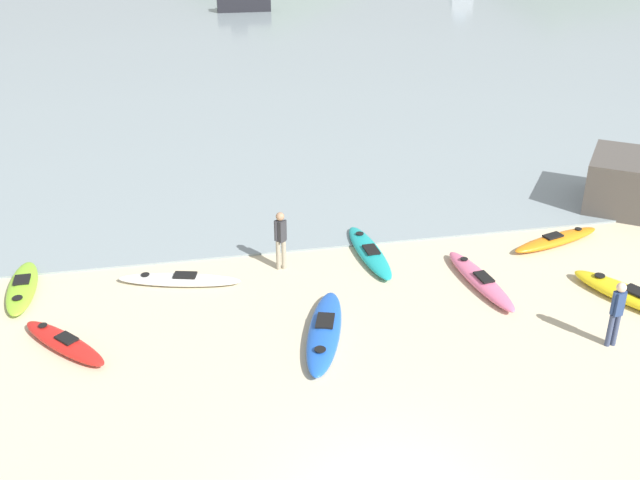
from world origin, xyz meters
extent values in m
cube|color=gray|center=(0.00, 44.84, 0.03)|extent=(160.00, 70.00, 0.06)
ellipsoid|color=blue|center=(-0.10, 5.43, 0.16)|extent=(1.76, 3.61, 0.32)
cube|color=black|center=(-0.05, 5.59, 0.35)|extent=(0.58, 0.73, 0.05)
cylinder|color=black|center=(-0.39, 4.49, 0.34)|extent=(0.26, 0.26, 0.02)
ellipsoid|color=orange|center=(7.47, 8.84, 0.14)|extent=(3.14, 1.49, 0.28)
cube|color=black|center=(7.32, 8.79, 0.31)|extent=(0.63, 0.47, 0.05)
cylinder|color=black|center=(8.29, 9.10, 0.29)|extent=(0.20, 0.20, 0.02)
ellipsoid|color=red|center=(-5.98, 6.14, 0.16)|extent=(2.27, 2.48, 0.32)
cube|color=black|center=(-5.89, 6.03, 0.34)|extent=(0.57, 0.58, 0.05)
cylinder|color=black|center=(-6.49, 6.71, 0.33)|extent=(0.20, 0.20, 0.02)
ellipsoid|color=teal|center=(1.96, 9.16, 0.14)|extent=(0.84, 3.36, 0.28)
cube|color=black|center=(1.96, 8.99, 0.30)|extent=(0.39, 0.62, 0.05)
cylinder|color=black|center=(1.90, 10.07, 0.29)|extent=(0.23, 0.23, 0.02)
ellipsoid|color=yellow|center=(7.74, 5.50, 0.18)|extent=(2.10, 3.17, 0.35)
cube|color=black|center=(7.81, 5.36, 0.38)|extent=(0.63, 0.70, 0.05)
cylinder|color=black|center=(7.35, 6.28, 0.37)|extent=(0.27, 0.27, 0.02)
ellipsoid|color=#E5668C|center=(4.38, 7.01, 0.16)|extent=(0.97, 3.36, 0.31)
cube|color=black|center=(4.40, 6.84, 0.34)|extent=(0.39, 0.63, 0.05)
cylinder|color=black|center=(4.27, 7.91, 0.33)|extent=(0.21, 0.21, 0.02)
ellipsoid|color=#8CCC2D|center=(-7.30, 9.00, 0.13)|extent=(0.79, 2.84, 0.27)
cube|color=black|center=(-7.31, 9.14, 0.29)|extent=(0.41, 0.52, 0.05)
cylinder|color=black|center=(-7.28, 8.22, 0.28)|extent=(0.25, 0.25, 0.02)
ellipsoid|color=white|center=(-3.33, 8.64, 0.12)|extent=(3.30, 1.39, 0.24)
cube|color=black|center=(-3.17, 8.60, 0.27)|extent=(0.65, 0.47, 0.05)
cylinder|color=black|center=(-4.19, 8.85, 0.26)|extent=(0.22, 0.22, 0.02)
cylinder|color=#384260|center=(6.17, 3.83, 0.41)|extent=(0.12, 0.12, 0.82)
cylinder|color=#384260|center=(6.32, 3.83, 0.41)|extent=(0.12, 0.12, 0.82)
cube|color=navy|center=(6.25, 3.83, 1.11)|extent=(0.25, 0.22, 0.58)
cylinder|color=navy|center=(6.12, 3.83, 1.13)|extent=(0.09, 0.09, 0.55)
cylinder|color=navy|center=(6.37, 3.83, 1.13)|extent=(0.09, 0.09, 0.55)
sphere|color=beige|center=(6.25, 3.83, 1.52)|extent=(0.22, 0.22, 0.22)
cylinder|color=gray|center=(-0.65, 8.94, 0.42)|extent=(0.12, 0.12, 0.85)
cylinder|color=gray|center=(-0.50, 8.94, 0.42)|extent=(0.12, 0.12, 0.85)
cube|color=#2D2D33|center=(-0.58, 8.94, 1.14)|extent=(0.29, 0.30, 0.60)
cylinder|color=#2D2D33|center=(-0.70, 8.94, 1.16)|extent=(0.09, 0.09, 0.57)
cylinder|color=#2D2D33|center=(-0.45, 8.94, 1.16)|extent=(0.09, 0.09, 0.57)
sphere|color=#A37A5B|center=(-0.58, 8.94, 1.56)|extent=(0.23, 0.23, 0.23)
cube|color=black|center=(2.85, 50.15, 0.56)|extent=(4.04, 1.34, 1.01)
camera|label=1|loc=(-3.08, -8.85, 9.77)|focal=42.00mm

